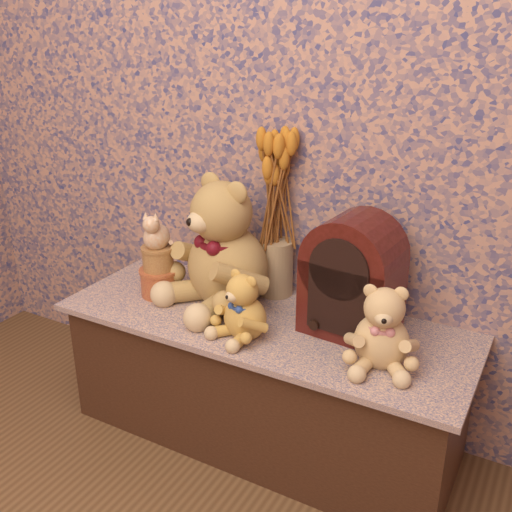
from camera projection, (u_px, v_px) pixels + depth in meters
The scene contains 10 objects.
display_shelf at pixel (263, 379), 2.02m from camera, with size 1.35×0.51×0.46m, color navy.
teddy_large at pixel (227, 236), 1.97m from camera, with size 0.38×0.45×0.47m, color olive, non-canonical shape.
teddy_medium at pixel (245, 302), 1.80m from camera, with size 0.18×0.21×0.23m, color #C78A38, non-canonical shape.
teddy_small at pixel (383, 322), 1.64m from camera, with size 0.21×0.25×0.26m, color tan, non-canonical shape.
cathedral_radio at pixel (353, 275), 1.79m from camera, with size 0.28×0.20×0.38m, color #3D100B, non-canonical shape.
ceramic_vase at pixel (276, 267), 2.08m from camera, with size 0.12×0.12×0.20m, color tan.
dried_stalks at pixel (277, 183), 1.96m from camera, with size 0.21×0.21×0.41m, color #C4721F, non-canonical shape.
biscuit_tin_lower at pixel (160, 282), 2.08m from camera, with size 0.13×0.13×0.10m, color #C27738.
biscuit_tin_upper at pixel (158, 259), 2.05m from camera, with size 0.11×0.11×0.08m, color tan.
cat_figurine at pixel (156, 229), 2.01m from camera, with size 0.10×0.11×0.14m, color silver, non-canonical shape.
Camera 1 is at (0.81, -0.26, 1.38)m, focal length 41.63 mm.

